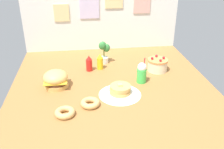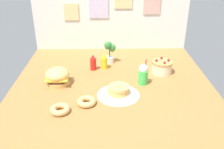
{
  "view_description": "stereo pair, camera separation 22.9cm",
  "coord_description": "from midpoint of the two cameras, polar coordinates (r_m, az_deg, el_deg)",
  "views": [
    {
      "loc": [
        -0.28,
        -2.07,
        1.19
      ],
      "look_at": [
        -0.01,
        0.01,
        0.14
      ],
      "focal_mm": 40.51,
      "sensor_mm": 36.0,
      "label": 1
    },
    {
      "loc": [
        -0.05,
        -2.09,
        1.19
      ],
      "look_at": [
        -0.01,
        0.01,
        0.14
      ],
      "focal_mm": 40.51,
      "sensor_mm": 36.0,
      "label": 2
    }
  ],
  "objects": [
    {
      "name": "burger",
      "position": [
        2.47,
        -15.19,
        -1.09
      ],
      "size": [
        0.23,
        0.23,
        0.17
      ],
      "color": "#DBA859",
      "rests_on": "ground_plane"
    },
    {
      "name": "pancake_stack",
      "position": [
        2.27,
        -1.07,
        -3.71
      ],
      "size": [
        0.3,
        0.3,
        0.1
      ],
      "color": "white",
      "rests_on": "doily_mat"
    },
    {
      "name": "mustard_bottle",
      "position": [
        2.75,
        -5.1,
        2.78
      ],
      "size": [
        0.07,
        0.07,
        0.17
      ],
      "color": "yellow",
      "rests_on": "ground_plane"
    },
    {
      "name": "cream_soda_cup",
      "position": [
        2.46,
        4.09,
        0.33
      ],
      "size": [
        0.1,
        0.1,
        0.26
      ],
      "color": "green",
      "rests_on": "ground_plane"
    },
    {
      "name": "layer_cake",
      "position": [
        2.73,
        7.87,
        2.14
      ],
      "size": [
        0.22,
        0.22,
        0.16
      ],
      "color": "beige",
      "rests_on": "ground_plane"
    },
    {
      "name": "potted_plant",
      "position": [
        2.88,
        -4.12,
        5.2
      ],
      "size": [
        0.13,
        0.11,
        0.27
      ],
      "color": "white",
      "rests_on": "ground_plane"
    },
    {
      "name": "ketchup_bottle",
      "position": [
        2.72,
        -7.6,
        2.38
      ],
      "size": [
        0.07,
        0.07,
        0.17
      ],
      "color": "red",
      "rests_on": "ground_plane"
    },
    {
      "name": "back_wall",
      "position": [
        3.24,
        -4.39,
        12.83
      ],
      "size": [
        1.93,
        0.04,
        0.83
      ],
      "color": "silver",
      "rests_on": "ground_plane"
    },
    {
      "name": "ground_plane",
      "position": [
        2.41,
        -2.53,
        -3.3
      ],
      "size": [
        1.93,
        2.13,
        0.02
      ],
      "primitive_type": "cube",
      "color": "#9E6B38"
    },
    {
      "name": "donut_chocolate",
      "position": [
        2.15,
        -8.02,
        -6.46
      ],
      "size": [
        0.16,
        0.16,
        0.05
      ],
      "color": "tan",
      "rests_on": "ground_plane"
    },
    {
      "name": "donut_pink_glaze",
      "position": [
        2.07,
        -13.76,
        -8.4
      ],
      "size": [
        0.16,
        0.16,
        0.05
      ],
      "color": "tan",
      "rests_on": "ground_plane"
    },
    {
      "name": "doily_mat",
      "position": [
        2.29,
        -1.07,
        -4.57
      ],
      "size": [
        0.38,
        0.38,
        0.0
      ],
      "primitive_type": "cylinder",
      "color": "white",
      "rests_on": "ground_plane"
    }
  ]
}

